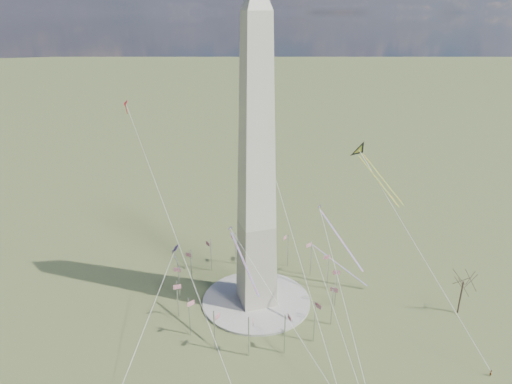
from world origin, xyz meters
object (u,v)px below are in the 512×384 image
object	(u,v)px
washington_monument	(256,166)
kite_delta_black	(361,153)
tree_near	(464,279)
person_east	(491,373)

from	to	relation	value
washington_monument	kite_delta_black	size ratio (longest dim) A/B	4.75
washington_monument	tree_near	xyz separation A→B (m)	(60.13, -25.52, -35.48)
washington_monument	person_east	distance (m)	85.00
person_east	tree_near	bearing A→B (deg)	-116.32
person_east	washington_monument	bearing A→B (deg)	-49.09
tree_near	kite_delta_black	world-z (taller)	kite_delta_black
washington_monument	kite_delta_black	xyz separation A→B (m)	(37.42, 3.75, -0.62)
person_east	kite_delta_black	bearing A→B (deg)	-80.93
kite_delta_black	washington_monument	bearing A→B (deg)	-13.32
kite_delta_black	person_east	bearing A→B (deg)	83.11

